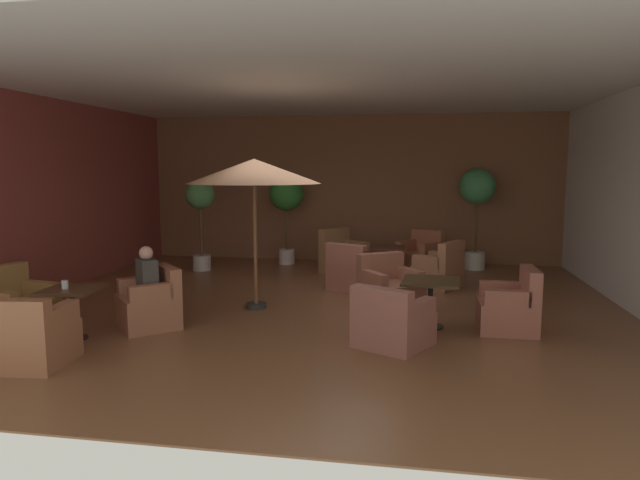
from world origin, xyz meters
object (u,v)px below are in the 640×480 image
object	(u,v)px
iced_drink_cup	(65,285)
potted_tree_mid_left	(286,199)
armchair_front_left_north	(15,308)
cafe_table_mid_center	(387,256)
armchair_mid_center_east	(420,257)
potted_tree_left_corner	(477,197)
cafe_table_front_left	(72,299)
patio_umbrella_tall_red	(254,172)
armchair_mid_center_north	(439,271)
cafe_table_front_right	(431,290)
potted_tree_mid_right	(200,207)
armchair_mid_center_west	(354,273)
patron_blue_shirt	(147,274)
armchair_front_right_east	(392,323)
armchair_mid_center_south	(343,257)
armchair_front_left_east	(28,338)
armchair_front_left_south	(151,305)
armchair_front_right_south	(510,308)
armchair_front_right_north	(389,290)

from	to	relation	value
iced_drink_cup	potted_tree_mid_left	bearing A→B (deg)	76.80
armchair_front_left_north	cafe_table_mid_center	xyz separation A→B (m)	(4.73, 4.35, 0.17)
armchair_mid_center_east	potted_tree_left_corner	distance (m)	1.83
cafe_table_front_left	patio_umbrella_tall_red	distance (m)	3.13
armchair_front_left_north	armchair_mid_center_north	xyz separation A→B (m)	(5.73, 3.77, 0.01)
cafe_table_front_right	potted_tree_mid_right	size ratio (longest dim) A/B	0.42
armchair_mid_center_west	armchair_front_left_north	bearing A→B (deg)	-141.81
armchair_mid_center_west	patron_blue_shirt	world-z (taller)	patron_blue_shirt
cafe_table_front_left	potted_tree_mid_right	bearing A→B (deg)	92.84
armchair_front_right_east	armchair_mid_center_south	bearing A→B (deg)	104.46
cafe_table_mid_center	potted_tree_left_corner	world-z (taller)	potted_tree_left_corner
cafe_table_front_right	armchair_mid_center_east	world-z (taller)	armchair_mid_center_east
armchair_front_left_north	armchair_mid_center_west	xyz separation A→B (m)	(4.21, 3.31, -0.00)
armchair_front_left_east	potted_tree_mid_left	world-z (taller)	potted_tree_mid_left
armchair_mid_center_north	iced_drink_cup	size ratio (longest dim) A/B	9.21
armchair_front_right_east	patio_umbrella_tall_red	xyz separation A→B (m)	(-2.19, 1.56, 1.83)
cafe_table_front_left	potted_tree_mid_left	size ratio (longest dim) A/B	0.36
armchair_front_left_south	patio_umbrella_tall_red	bearing A→B (deg)	49.22
cafe_table_front_left	armchair_front_right_south	xyz separation A→B (m)	(5.57, 1.33, -0.20)
cafe_table_front_left	armchair_front_right_south	size ratio (longest dim) A/B	0.84
armchair_front_right_east	cafe_table_front_right	bearing A→B (deg)	62.94
armchair_front_right_east	armchair_front_right_south	bearing A→B (deg)	31.36
cafe_table_front_left	armchair_mid_center_south	bearing A→B (deg)	61.72
cafe_table_front_left	armchair_front_left_south	size ratio (longest dim) A/B	0.70
armchair_front_left_north	patron_blue_shirt	distance (m)	1.80
cafe_table_front_left	armchair_front_left_east	size ratio (longest dim) A/B	0.81
potted_tree_mid_left	potted_tree_mid_right	size ratio (longest dim) A/B	1.04
armchair_front_left_north	potted_tree_left_corner	size ratio (longest dim) A/B	0.42
armchair_mid_center_north	potted_tree_left_corner	world-z (taller)	potted_tree_left_corner
cafe_table_front_left	armchair_front_left_north	bearing A→B (deg)	168.62
potted_tree_mid_left	iced_drink_cup	bearing A→B (deg)	-103.20
armchair_mid_center_east	potted_tree_mid_left	world-z (taller)	potted_tree_mid_left
potted_tree_mid_left	potted_tree_mid_right	bearing A→B (deg)	-145.51
potted_tree_left_corner	potted_tree_mid_right	world-z (taller)	potted_tree_left_corner
cafe_table_front_right	armchair_mid_center_west	distance (m)	2.54
armchair_front_left_south	armchair_front_right_north	xyz separation A→B (m)	(3.18, 1.53, -0.00)
cafe_table_front_left	potted_tree_left_corner	world-z (taller)	potted_tree_left_corner
armchair_front_left_north	armchair_front_right_east	distance (m)	5.03
armchair_front_right_north	patron_blue_shirt	xyz separation A→B (m)	(-3.20, -1.55, 0.44)
potted_tree_mid_right	iced_drink_cup	size ratio (longest dim) A/B	17.66
armchair_front_left_south	armchair_mid_center_east	world-z (taller)	armchair_mid_center_east
armchair_front_left_south	armchair_front_right_south	distance (m)	4.89
armchair_mid_center_east	potted_tree_mid_right	bearing A→B (deg)	-173.72
armchair_front_left_east	patron_blue_shirt	world-z (taller)	patron_blue_shirt
armchair_front_left_north	armchair_front_right_south	world-z (taller)	armchair_front_left_north
cafe_table_mid_center	armchair_mid_center_north	distance (m)	1.16
cafe_table_mid_center	potted_tree_left_corner	size ratio (longest dim) A/B	0.31
armchair_mid_center_east	patron_blue_shirt	size ratio (longest dim) A/B	1.59
armchair_mid_center_east	iced_drink_cup	world-z (taller)	armchair_mid_center_east
patron_blue_shirt	armchair_front_left_east	bearing A→B (deg)	-110.24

